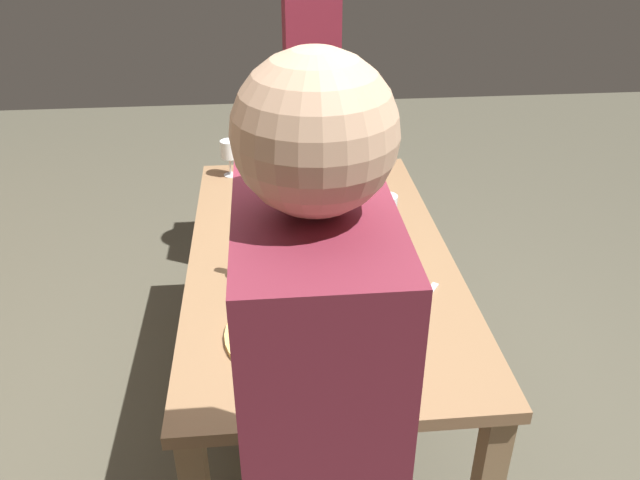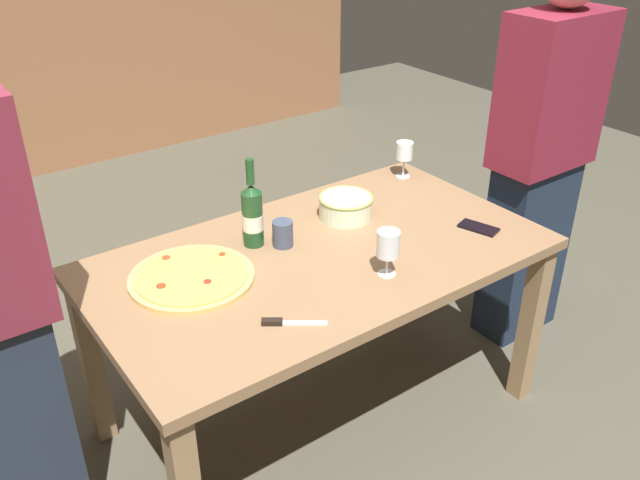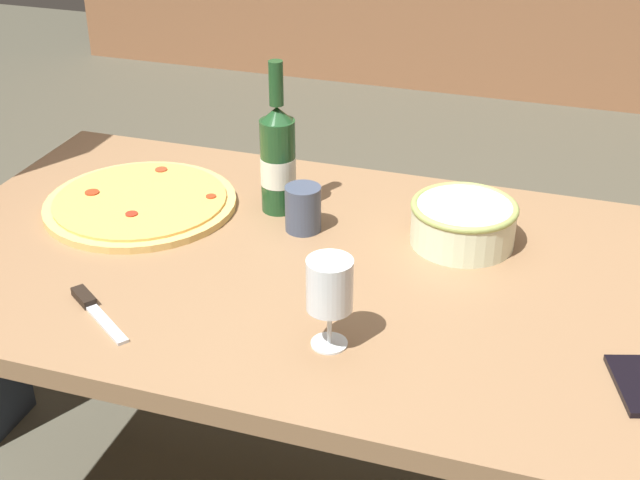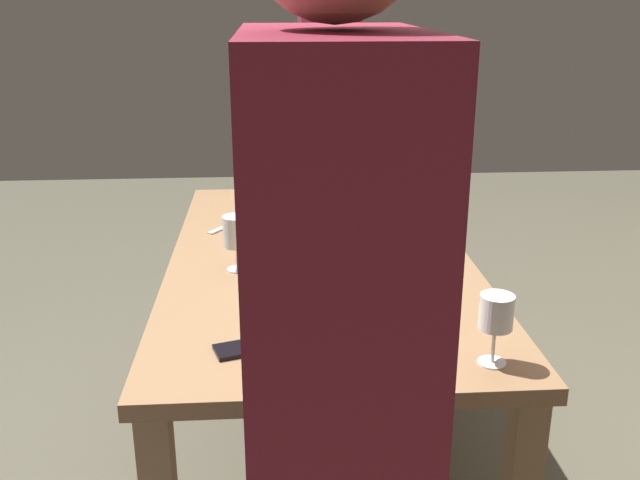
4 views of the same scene
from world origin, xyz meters
name	(u,v)px [view 1 (image 1 of 4)]	position (x,y,z in m)	size (l,w,h in m)	color
ground_plane	(320,411)	(0.00, 0.00, 0.00)	(8.00, 8.00, 0.00)	#4F4C3D
dining_table	(320,275)	(0.00, 0.00, 0.66)	(1.60, 0.90, 0.75)	#8E6A48
pizza	(297,332)	(-0.44, 0.11, 0.76)	(0.41, 0.41, 0.02)	#E1B663
serving_bowl	(270,210)	(0.24, 0.17, 0.80)	(0.21, 0.21, 0.09)	silver
wine_bottle	(264,249)	(-0.16, 0.19, 0.87)	(0.08, 0.08, 0.33)	#1C4621
wine_glass_near_pizza	(386,208)	(0.10, -0.25, 0.86)	(0.08, 0.08, 0.16)	white
wine_glass_by_bottle	(229,151)	(0.69, 0.33, 0.86)	(0.07, 0.07, 0.16)	white
cup_amber	(286,254)	(-0.08, 0.12, 0.80)	(0.07, 0.07, 0.10)	#3F4A60
cell_phone	(355,179)	(0.59, -0.20, 0.76)	(0.07, 0.14, 0.01)	black
pizza_knife	(421,303)	(-0.33, -0.28, 0.76)	(0.17, 0.13, 0.02)	silver
person_guest_left	(311,116)	(1.11, -0.06, 0.86)	(0.44, 0.24, 1.70)	#1D293E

